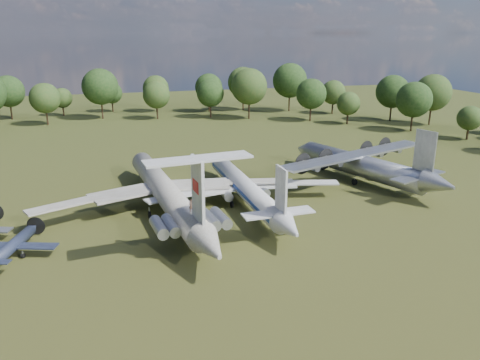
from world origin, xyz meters
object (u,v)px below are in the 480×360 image
object	(u,v)px
tu104_jet	(245,191)
small_prop_west	(12,249)
person_on_il62	(191,206)
an12_transport	(360,168)
il62_airliner	(166,196)

from	to	relation	value
tu104_jet	small_prop_west	distance (m)	32.63
tu104_jet	small_prop_west	world-z (taller)	tu104_jet
tu104_jet	person_on_il62	distance (m)	17.36
small_prop_west	an12_transport	bearing A→B (deg)	33.83
il62_airliner	an12_transport	bearing A→B (deg)	2.50
il62_airliner	person_on_il62	xyz separation A→B (m)	(1.51, -13.33, 3.18)
il62_airliner	an12_transport	xyz separation A→B (m)	(34.63, 5.46, 0.01)
person_on_il62	an12_transport	bearing A→B (deg)	-166.45
an12_transport	person_on_il62	world-z (taller)	person_on_il62
an12_transport	person_on_il62	size ratio (longest dim) A/B	23.21
an12_transport	small_prop_west	world-z (taller)	an12_transport
small_prop_west	person_on_il62	distance (m)	21.35
il62_airliner	tu104_jet	distance (m)	12.06
small_prop_west	person_on_il62	bearing A→B (deg)	8.21
an12_transport	person_on_il62	xyz separation A→B (m)	(-33.12, -18.79, 3.17)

